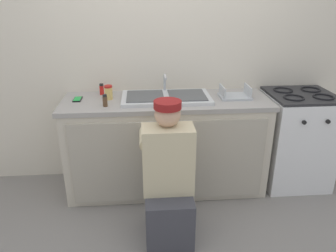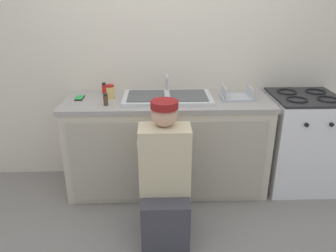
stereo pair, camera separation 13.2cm
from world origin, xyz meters
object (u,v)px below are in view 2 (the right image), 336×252
at_px(sink_double_basin, 167,97).
at_px(spice_bottle_red, 104,88).
at_px(spice_bottle_pepper, 106,100).
at_px(cell_phone, 80,98).
at_px(stove_range, 299,141).
at_px(plumber_person, 165,184).
at_px(condiment_jar, 110,92).
at_px(dish_rack_tray, 237,96).

relative_size(sink_double_basin, spice_bottle_red, 7.62).
xyz_separation_m(sink_double_basin, spice_bottle_pepper, (-0.53, -0.16, 0.03)).
distance_m(spice_bottle_pepper, cell_phone, 0.34).
bearing_deg(spice_bottle_red, stove_range, -5.98).
bearing_deg(spice_bottle_red, plumber_person, -58.37).
bearing_deg(cell_phone, spice_bottle_pepper, -36.82).
bearing_deg(spice_bottle_red, sink_double_basin, -18.05).
distance_m(stove_range, condiment_jar, 1.87).
height_order(sink_double_basin, spice_bottle_red, sink_double_basin).
bearing_deg(cell_phone, stove_range, -1.22).
bearing_deg(condiment_jar, spice_bottle_pepper, -94.00).
relative_size(plumber_person, spice_bottle_red, 10.52).
distance_m(spice_bottle_pepper, dish_rack_tray, 1.18).
relative_size(spice_bottle_red, cell_phone, 0.75).
distance_m(sink_double_basin, cell_phone, 0.80).
relative_size(stove_range, plumber_person, 0.85).
bearing_deg(cell_phone, sink_double_basin, -3.00).
bearing_deg(condiment_jar, spice_bottle_red, 117.00).
distance_m(sink_double_basin, dish_rack_tray, 0.63).
height_order(spice_bottle_red, dish_rack_tray, dish_rack_tray).
bearing_deg(stove_range, condiment_jar, 178.64).
distance_m(stove_range, plumber_person, 1.50).
bearing_deg(plumber_person, condiment_jar, 122.52).
bearing_deg(stove_range, cell_phone, 178.78).
xyz_separation_m(stove_range, spice_bottle_pepper, (-1.81, -0.16, 0.49)).
relative_size(stove_range, condiment_jar, 7.35).
bearing_deg(dish_rack_tray, plumber_person, -133.51).
bearing_deg(cell_phone, condiment_jar, -0.31).
xyz_separation_m(condiment_jar, spice_bottle_red, (-0.08, 0.15, -0.01)).
bearing_deg(spice_bottle_pepper, dish_rack_tray, 7.67).
relative_size(sink_double_basin, cell_phone, 5.71).
bearing_deg(condiment_jar, plumber_person, -57.48).
bearing_deg(sink_double_basin, plumber_person, -93.20).
bearing_deg(condiment_jar, cell_phone, 179.69).
bearing_deg(stove_range, sink_double_basin, 179.90).
bearing_deg(spice_bottle_red, spice_bottle_pepper, -79.63).
bearing_deg(spice_bottle_pepper, cell_phone, 143.18).
xyz_separation_m(stove_range, cell_phone, (-2.08, 0.04, 0.45)).
distance_m(plumber_person, dish_rack_tray, 1.09).
bearing_deg(dish_rack_tray, stove_range, -0.07).
bearing_deg(stove_range, spice_bottle_pepper, -175.08).
xyz_separation_m(spice_bottle_red, dish_rack_tray, (1.23, -0.20, -0.03)).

